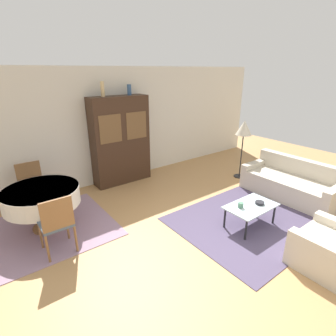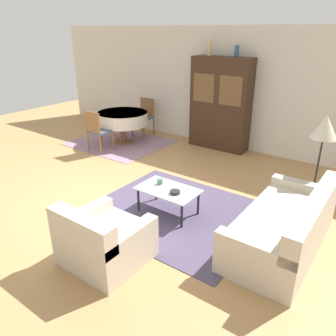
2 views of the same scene
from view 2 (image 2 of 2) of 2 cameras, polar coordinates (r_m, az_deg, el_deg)
The scene contains 16 objects.
ground_plane at distance 5.62m, azimuth -10.37°, elevation -5.09°, with size 14.00×14.00×0.00m, color tan.
wall_back at distance 7.99m, azimuth 8.33°, elevation 13.70°, with size 10.00×0.06×2.70m.
area_rug at distance 5.12m, azimuth 1.43°, elevation -7.60°, with size 2.53×2.16×0.01m.
dining_rug at distance 8.28m, azimuth -8.27°, elevation 4.41°, with size 2.20×1.93×0.01m.
couch at distance 4.49m, azimuth 19.76°, elevation -9.73°, with size 0.91×1.96×0.80m.
armchair at distance 4.07m, azimuth -11.22°, elevation -12.32°, with size 0.92×0.88×0.77m.
coffee_table at distance 4.93m, azimuth 0.00°, elevation -4.11°, with size 0.92×0.57×0.40m.
display_cabinet at distance 7.70m, azimuth 9.09°, elevation 10.92°, with size 1.38×0.43×2.07m.
dining_table at distance 8.12m, azimuth -7.92°, elevation 8.55°, with size 1.24×1.24×0.76m.
dining_chair_near at distance 7.57m, azimuth -12.26°, elevation 6.69°, with size 0.44×0.44×0.95m.
dining_chair_far at distance 8.74m, azimuth -4.08°, elevation 9.31°, with size 0.44×0.44×0.95m.
floor_lamp at distance 5.37m, azimuth 25.60°, elevation 5.92°, with size 0.39×0.39×1.47m.
cup at distance 5.05m, azimuth -1.41°, elevation -2.35°, with size 0.09×0.09×0.09m.
bowl at distance 4.77m, azimuth 1.21°, elevation -4.22°, with size 0.15×0.15×0.04m.
vase_tall at distance 7.70m, azimuth 7.26°, elevation 20.02°, with size 0.08×0.08×0.32m.
vase_short at distance 7.41m, azimuth 11.87°, elevation 19.29°, with size 0.10×0.10×0.24m.
Camera 2 is at (3.68, -3.35, 2.61)m, focal length 35.00 mm.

